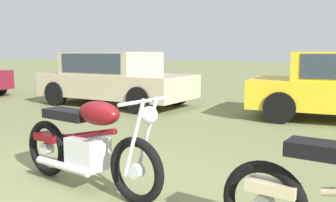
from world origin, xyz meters
TOP-DOWN VIEW (x-y plane):
  - ground_plane at (0.00, 0.00)m, footprint 120.00×120.00m
  - motorcycle_maroon at (0.14, 0.33)m, footprint 1.99×0.71m
  - car_beige at (-3.11, 5.67)m, footprint 4.31×2.25m

SIDE VIEW (x-z plane):
  - ground_plane at x=0.00m, z-range 0.00..0.00m
  - motorcycle_maroon at x=0.14m, z-range -0.03..0.99m
  - car_beige at x=-3.11m, z-range 0.08..1.51m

